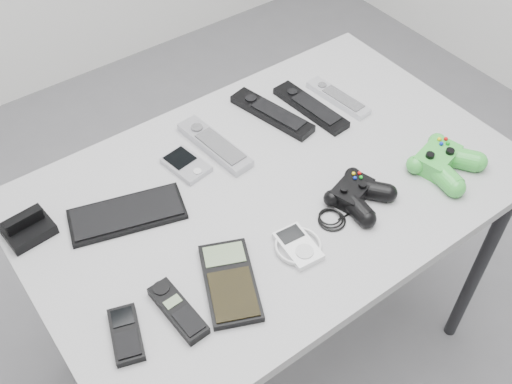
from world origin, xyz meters
TOP-DOWN VIEW (x-y plane):
  - floor at (0.00, 0.00)m, footprint 3.50×3.50m
  - desk at (0.05, 0.09)m, footprint 1.11×0.71m
  - pda_keyboard at (-0.25, 0.20)m, footprint 0.26×0.17m
  - dock_bracket at (-0.44, 0.28)m, footprint 0.10×0.09m
  - pda at (-0.07, 0.25)m, footprint 0.09×0.12m
  - remote_silver_a at (0.02, 0.27)m, footprint 0.08×0.22m
  - remote_black_a at (0.20, 0.28)m, footprint 0.10×0.24m
  - remote_black_b at (0.29, 0.24)m, footprint 0.07×0.23m
  - remote_silver_b at (0.37, 0.23)m, footprint 0.06×0.19m
  - mobile_phone at (-0.39, -0.06)m, footprint 0.09×0.13m
  - cordless_handset at (-0.29, -0.07)m, footprint 0.05×0.15m
  - calculator at (-0.17, -0.07)m, footprint 0.16×0.21m
  - mp3_player at (-0.01, -0.08)m, footprint 0.11×0.11m
  - controller_black at (0.17, -0.06)m, footprint 0.25×0.20m
  - controller_green at (0.40, -0.10)m, footprint 0.18×0.19m

SIDE VIEW (x-z plane):
  - floor at x=0.00m, z-range 0.00..0.00m
  - desk at x=0.05m, z-range 0.31..1.05m
  - pda_keyboard at x=-0.25m, z-range 0.74..0.76m
  - pda at x=-0.07m, z-range 0.74..0.76m
  - mp3_player at x=-0.01m, z-range 0.74..0.76m
  - remote_silver_b at x=0.37m, z-range 0.74..0.76m
  - calculator at x=-0.17m, z-range 0.74..0.76m
  - mobile_phone at x=-0.39m, z-range 0.74..0.76m
  - remote_black_b at x=0.29m, z-range 0.74..0.76m
  - cordless_handset at x=-0.29m, z-range 0.74..0.76m
  - remote_black_a at x=0.20m, z-range 0.74..0.76m
  - remote_silver_a at x=0.02m, z-range 0.74..0.76m
  - controller_black at x=0.17m, z-range 0.74..0.79m
  - dock_bracket at x=-0.44m, z-range 0.74..0.79m
  - controller_green at x=0.40m, z-range 0.74..0.79m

